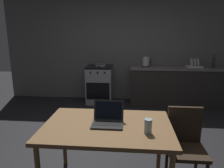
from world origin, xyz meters
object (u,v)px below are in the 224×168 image
at_px(chair, 185,142).
at_px(frying_pan, 100,65).
at_px(drinking_glass, 148,126).
at_px(electric_kettle, 146,62).
at_px(dining_table, 107,131).
at_px(stove_oven, 100,84).
at_px(bottle, 214,62).
at_px(dish_rack, 194,65).
at_px(laptop, 108,120).

height_order(chair, frying_pan, frying_pan).
bearing_deg(drinking_glass, electric_kettle, 86.68).
relative_size(dining_table, electric_kettle, 5.74).
bearing_deg(electric_kettle, chair, -84.61).
bearing_deg(stove_oven, electric_kettle, 0.13).
height_order(bottle, frying_pan, bottle).
distance_m(bottle, drinking_glass, 3.50).
bearing_deg(dining_table, electric_kettle, 78.82).
relative_size(electric_kettle, dish_rack, 0.68).
xyz_separation_m(laptop, drinking_glass, (0.40, -0.18, 0.03)).
relative_size(dining_table, drinking_glass, 9.37).
distance_m(stove_oven, electric_kettle, 1.24).
xyz_separation_m(chair, dish_rack, (0.84, 2.80, 0.44)).
xyz_separation_m(bottle, drinking_glass, (-1.68, -3.07, -0.22)).
height_order(dining_table, laptop, laptop).
distance_m(electric_kettle, drinking_glass, 3.13).
distance_m(laptop, frying_pan, 2.95).
bearing_deg(bottle, stove_oven, 178.95).
height_order(laptop, dish_rack, dish_rack).
distance_m(electric_kettle, frying_pan, 1.08).
bearing_deg(stove_oven, dish_rack, 0.06).
xyz_separation_m(stove_oven, drinking_glass, (0.92, -3.12, 0.37)).
distance_m(bottle, frying_pan, 2.58).
height_order(stove_oven, chair, stove_oven).
height_order(electric_kettle, bottle, bottle).
distance_m(stove_oven, laptop, 3.00).
bearing_deg(drinking_glass, stove_oven, 106.48).
bearing_deg(dining_table, stove_oven, 99.90).
xyz_separation_m(stove_oven, chair, (1.37, -2.80, 0.05)).
bearing_deg(laptop, dining_table, -100.50).
height_order(dining_table, electric_kettle, electric_kettle).
height_order(laptop, frying_pan, laptop).
bearing_deg(dining_table, dish_rack, 60.37).
bearing_deg(chair, dining_table, -165.71).
xyz_separation_m(electric_kettle, frying_pan, (-1.08, -0.03, -0.09)).
bearing_deg(electric_kettle, dish_rack, 0.00).
bearing_deg(drinking_glass, chair, 35.71).
bearing_deg(drinking_glass, dining_table, 158.98).
relative_size(dining_table, bottle, 4.46).
xyz_separation_m(dining_table, drinking_glass, (0.40, -0.16, 0.14)).
distance_m(electric_kettle, dish_rack, 1.10).
height_order(dining_table, chair, chair).
bearing_deg(bottle, frying_pan, 179.52).
distance_m(chair, laptop, 0.91).
height_order(frying_pan, dish_rack, dish_rack).
height_order(electric_kettle, drinking_glass, electric_kettle).
xyz_separation_m(dining_table, laptop, (0.00, 0.02, 0.11)).
xyz_separation_m(dining_table, electric_kettle, (0.59, 2.96, 0.33)).
bearing_deg(stove_oven, chair, -63.95).
xyz_separation_m(stove_oven, electric_kettle, (1.10, 0.00, 0.56)).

